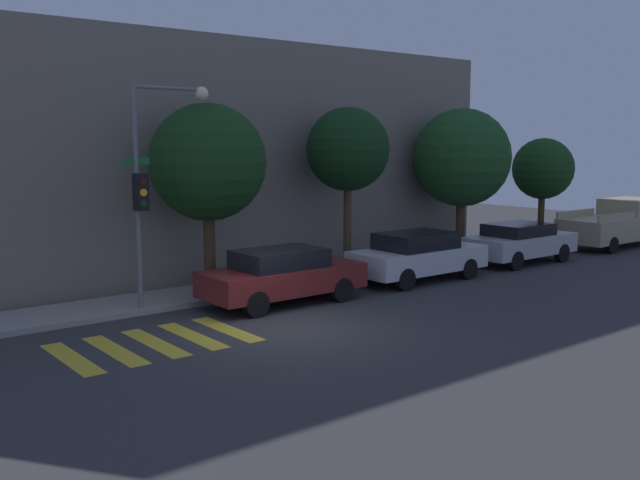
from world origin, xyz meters
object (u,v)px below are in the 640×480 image
Objects in this scene: sedan_near_corner at (282,275)px; tree_behind_truck at (543,169)px; pickup_truck at (616,223)px; tree_near_corner at (208,163)px; tree_far_end at (462,158)px; traffic_light_pole at (154,167)px; sedan_middle at (418,255)px; sedan_far_end at (520,242)px; tree_midblock at (348,150)px.

sedan_near_corner is 14.67m from tree_behind_truck.
pickup_truck reaches higher than sedan_near_corner.
tree_far_end is (10.41, -0.00, -0.02)m from tree_near_corner.
traffic_light_pole reaches higher than sedan_near_corner.
pickup_truck is (16.75, -0.00, 0.17)m from sedan_near_corner.
tree_near_corner is (-6.17, 1.94, 2.90)m from sedan_middle.
sedan_middle is 0.82× the size of tree_far_end.
tree_far_end reaches higher than sedan_far_end.
sedan_far_end is at bearing -5.50° from traffic_light_pole.
tree_near_corner reaches higher than sedan_far_end.
sedan_near_corner is 5.11m from sedan_middle.
sedan_near_corner reaches higher than sedan_far_end.
sedan_middle is at bearing 0.00° from sedan_near_corner.
sedan_middle is 5.48m from tree_far_end.
sedan_far_end is (10.26, 0.00, -0.01)m from sedan_near_corner.
traffic_light_pole is 2.01m from tree_near_corner.
tree_far_end is at bearing 165.28° from pickup_truck.
sedan_far_end is at bearing -154.53° from tree_behind_truck.
pickup_truck is 0.98× the size of tree_midblock.
tree_midblock is 5.44m from tree_far_end.
tree_far_end reaches higher than sedan_near_corner.
sedan_near_corner is at bearing -153.62° from tree_midblock.
pickup_truck is 1.18× the size of tree_behind_truck.
sedan_far_end is 3.62m from tree_far_end.
sedan_middle is 11.64m from pickup_truck.
sedan_middle is (8.06, -1.27, -2.84)m from traffic_light_pole.
tree_behind_truck reaches higher than sedan_near_corner.
tree_near_corner reaches higher than tree_behind_truck.
sedan_near_corner is 0.99× the size of sedan_middle.
sedan_far_end is at bearing -9.74° from tree_near_corner.
tree_far_end reaches higher than tree_near_corner.
sedan_near_corner is at bearing -23.33° from traffic_light_pole.
sedan_near_corner is 0.81× the size of tree_far_end.
tree_behind_truck is at bearing 0.00° from tree_far_end.
tree_midblock reaches higher than sedan_middle.
pickup_truck reaches higher than sedan_far_end.
sedan_near_corner is 16.75m from pickup_truck.
pickup_truck reaches higher than sedan_middle.
tree_near_corner is 15.42m from tree_behind_truck.
sedan_middle is at bearing -168.11° from tree_behind_truck.
traffic_light_pole is 19.93m from pickup_truck.
tree_near_corner is 0.99× the size of tree_midblock.
sedan_middle reaches higher than sedan_near_corner.
tree_midblock is at bearing 5.59° from traffic_light_pole.
sedan_middle is 5.15m from sedan_far_end.
tree_near_corner reaches higher than pickup_truck.
tree_behind_truck is (4.99, 0.00, -0.52)m from tree_far_end.
tree_far_end is at bearing 115.09° from sedan_far_end.
tree_midblock is 0.98× the size of tree_far_end.
traffic_light_pole is 1.05× the size of tree_far_end.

